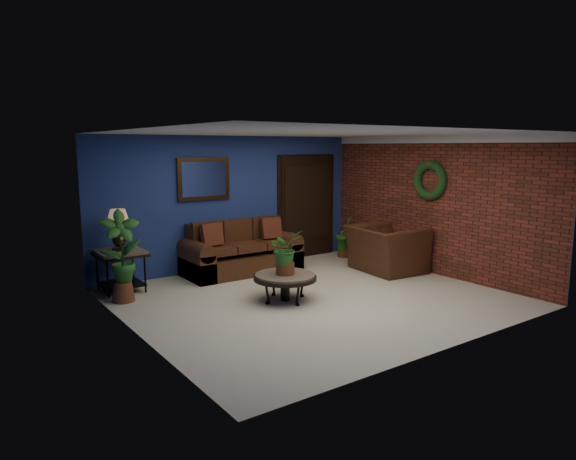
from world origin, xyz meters
TOP-DOWN VIEW (x-y plane):
  - floor at (0.00, 0.00)m, footprint 5.50×5.50m
  - wall_back at (0.00, 2.50)m, footprint 5.50×0.04m
  - wall_left at (-2.75, 0.00)m, footprint 0.04×5.00m
  - wall_right_brick at (2.75, 0.00)m, footprint 0.04×5.00m
  - ceiling at (0.00, 0.00)m, footprint 5.50×5.00m
  - crown_molding at (2.72, 0.00)m, footprint 0.03×5.00m
  - wall_mirror at (-0.60, 2.46)m, footprint 1.02×0.06m
  - closet_door at (1.75, 2.47)m, footprint 1.44×0.06m
  - wreath at (2.69, 0.05)m, footprint 0.16×0.72m
  - sofa at (-0.08, 2.08)m, footprint 2.15×0.93m
  - coffee_table at (-0.44, 0.12)m, footprint 0.95×0.95m
  - end_table at (-2.30, 2.05)m, footprint 0.74×0.74m
  - table_lamp at (-2.30, 2.05)m, footprint 0.38×0.38m
  - side_chair at (0.37, 2.11)m, footprint 0.41×0.41m
  - armchair at (2.15, 0.56)m, footprint 1.26×1.41m
  - coffee_plant at (-0.44, 0.12)m, footprint 0.49×0.43m
  - floor_plant at (2.35, 1.95)m, footprint 0.46×0.40m
  - tall_plant at (-2.45, 1.49)m, footprint 0.65×0.48m

SIDE VIEW (x-z plane):
  - floor at x=0.00m, z-range 0.00..0.00m
  - sofa at x=-0.08m, z-range -0.17..0.80m
  - coffee_table at x=-0.44m, z-range 0.15..0.56m
  - armchair at x=2.15m, z-range 0.00..0.84m
  - floor_plant at x=2.35m, z-range 0.02..0.87m
  - side_chair at x=0.37m, z-range 0.05..0.90m
  - end_table at x=-2.30m, z-range 0.18..0.85m
  - tall_plant at x=-2.45m, z-range 0.05..1.44m
  - coffee_plant at x=-0.44m, z-range 0.44..1.11m
  - closet_door at x=1.75m, z-range -0.04..2.14m
  - table_lamp at x=-2.30m, z-range 0.76..1.40m
  - wall_back at x=0.00m, z-range 0.00..2.50m
  - wall_left at x=-2.75m, z-range 0.00..2.50m
  - wall_right_brick at x=2.75m, z-range 0.00..2.50m
  - wreath at x=2.69m, z-range 1.34..2.06m
  - wall_mirror at x=-0.60m, z-range 1.33..2.10m
  - crown_molding at x=2.72m, z-range 2.36..2.50m
  - ceiling at x=0.00m, z-range 2.49..2.51m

